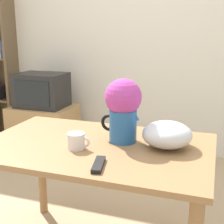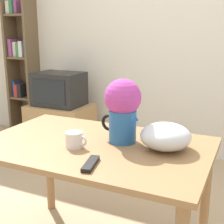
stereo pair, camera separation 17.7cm
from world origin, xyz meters
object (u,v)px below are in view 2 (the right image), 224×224
(flower_vase, at_px, (123,107))
(coffee_mug, at_px, (74,140))
(tv_set, at_px, (59,89))
(white_bowl, at_px, (166,136))

(flower_vase, xyz_separation_m, coffee_mug, (-0.20, -0.19, -0.16))
(coffee_mug, distance_m, tv_set, 1.99)
(flower_vase, relative_size, tv_set, 0.67)
(coffee_mug, bearing_deg, flower_vase, 43.88)
(flower_vase, xyz_separation_m, tv_set, (-1.39, 1.40, -0.23))
(tv_set, bearing_deg, flower_vase, -45.27)
(flower_vase, height_order, white_bowl, flower_vase)
(flower_vase, distance_m, white_bowl, 0.29)
(flower_vase, bearing_deg, white_bowl, -2.28)
(flower_vase, relative_size, coffee_mug, 2.86)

